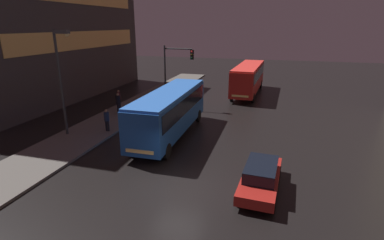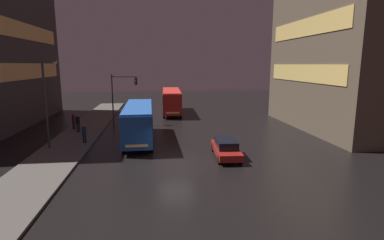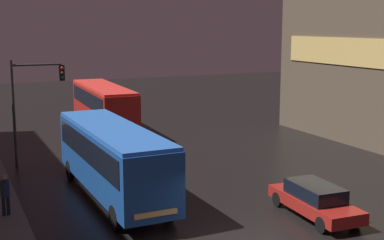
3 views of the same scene
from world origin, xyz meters
TOP-DOWN VIEW (x-y plane):
  - bus_near at (-2.92, 6.90)m, footprint 2.64×10.56m
  - bus_far at (0.99, 22.53)m, footprint 2.83×11.00m
  - car_taxi at (3.96, 1.05)m, footprint 1.98×4.77m
  - pedestrian_near at (-7.70, 6.14)m, footprint 0.49×0.49m
  - traffic_light_main at (-5.25, 14.68)m, footprint 2.97×0.35m

SIDE VIEW (x-z plane):
  - car_taxi at x=3.96m, z-range 0.03..1.42m
  - pedestrian_near at x=-7.70m, z-range 0.30..2.00m
  - bus_near at x=-2.92m, z-range 0.39..3.72m
  - bus_far at x=0.99m, z-range 0.39..3.79m
  - traffic_light_main at x=-5.25m, z-range 1.04..7.00m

